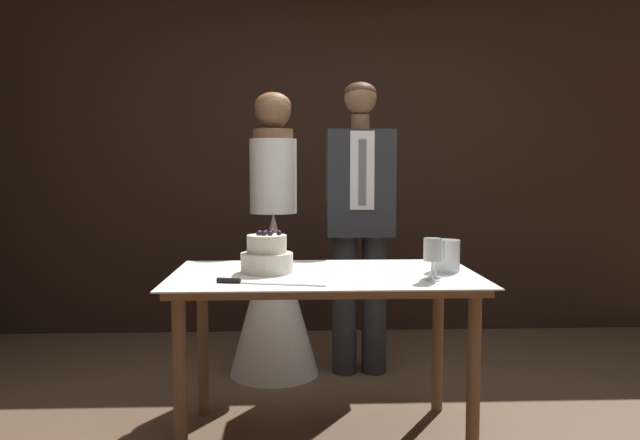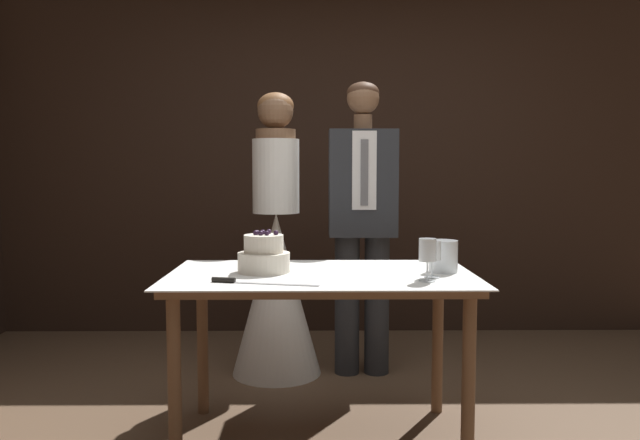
# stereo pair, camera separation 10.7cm
# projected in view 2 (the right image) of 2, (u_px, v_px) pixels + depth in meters

# --- Properties ---
(wall_back) EXTENTS (5.36, 0.12, 2.63)m
(wall_back) POSITION_uv_depth(u_px,v_px,m) (338.00, 160.00, 4.77)
(wall_back) COLOR black
(wall_back) RESTS_ON ground_plane
(cake_table) EXTENTS (1.38, 0.82, 0.78)m
(cake_table) POSITION_uv_depth(u_px,v_px,m) (321.00, 293.00, 2.83)
(cake_table) COLOR brown
(cake_table) RESTS_ON ground_plane
(tiered_cake) EXTENTS (0.24, 0.24, 0.19)m
(tiered_cake) POSITION_uv_depth(u_px,v_px,m) (264.00, 256.00, 2.84)
(tiered_cake) COLOR silver
(tiered_cake) RESTS_ON cake_table
(cake_knife) EXTENTS (0.45, 0.12, 0.02)m
(cake_knife) POSITION_uv_depth(u_px,v_px,m) (244.00, 282.00, 2.57)
(cake_knife) COLOR silver
(cake_knife) RESTS_ON cake_table
(wine_glass_near) EXTENTS (0.07, 0.07, 0.16)m
(wine_glass_near) POSITION_uv_depth(u_px,v_px,m) (432.00, 251.00, 2.70)
(wine_glass_near) COLOR silver
(wine_glass_near) RESTS_ON cake_table
(wine_glass_middle) EXTENTS (0.07, 0.07, 0.18)m
(wine_glass_middle) POSITION_uv_depth(u_px,v_px,m) (427.00, 251.00, 2.61)
(wine_glass_middle) COLOR silver
(wine_glass_middle) RESTS_ON cake_table
(hurricane_candle) EXTENTS (0.13, 0.13, 0.15)m
(hurricane_candle) POSITION_uv_depth(u_px,v_px,m) (443.00, 257.00, 2.84)
(hurricane_candle) COLOR silver
(hurricane_candle) RESTS_ON cake_table
(bride) EXTENTS (0.54, 0.54, 1.70)m
(bride) POSITION_uv_depth(u_px,v_px,m) (276.00, 271.00, 3.77)
(bride) COLOR white
(bride) RESTS_ON ground_plane
(groom) EXTENTS (0.40, 0.25, 1.76)m
(groom) POSITION_uv_depth(u_px,v_px,m) (362.00, 215.00, 3.74)
(groom) COLOR #282B30
(groom) RESTS_ON ground_plane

